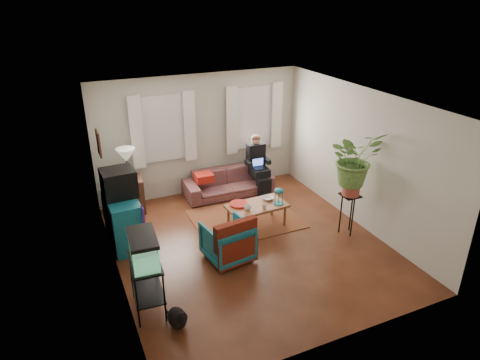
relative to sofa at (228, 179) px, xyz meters
name	(u,v)px	position (x,y,z in m)	size (l,w,h in m)	color
floor	(249,245)	(-0.46, -2.05, -0.38)	(4.50, 5.00, 0.01)	#4F2B14
ceiling	(251,100)	(-0.46, -2.05, 2.22)	(4.50, 5.00, 0.01)	white
wall_back	(200,135)	(-0.46, 0.45, 0.92)	(4.50, 0.01, 2.60)	silver
wall_front	(341,257)	(-0.46, -4.55, 0.92)	(4.50, 0.01, 2.60)	silver
wall_left	(110,203)	(-2.71, -2.05, 0.92)	(0.01, 5.00, 2.60)	silver
wall_right	(360,158)	(1.79, -2.05, 0.92)	(0.01, 5.00, 2.60)	silver
window_left	(163,128)	(-1.26, 0.43, 1.17)	(1.08, 0.04, 1.38)	white
window_right	(253,117)	(0.79, 0.43, 1.17)	(1.08, 0.04, 1.38)	white
curtains_left	(164,130)	(-1.26, 0.35, 1.17)	(1.36, 0.06, 1.50)	white
curtains_right	(255,118)	(0.79, 0.35, 1.17)	(1.36, 0.06, 1.50)	white
picture_frame	(99,143)	(-2.67, -1.20, 1.57)	(0.04, 0.32, 0.40)	#3D2616
area_rug	(245,219)	(-0.14, -1.18, -0.37)	(2.00, 1.60, 0.01)	maroon
sofa	(228,179)	(0.00, 0.00, 0.00)	(1.92, 0.76, 0.75)	brown
seated_person	(257,166)	(0.69, -0.02, 0.20)	(0.48, 0.59, 1.15)	black
side_table	(131,196)	(-2.11, 0.06, -0.02)	(0.49, 0.49, 0.72)	#3B2516
table_lamp	(127,165)	(-2.11, 0.06, 0.65)	(0.37, 0.37, 0.66)	white
dresser	(123,221)	(-2.45, -1.10, 0.07)	(0.50, 1.00, 0.90)	#105565
crt_tv	(119,183)	(-2.43, -1.00, 0.76)	(0.55, 0.50, 0.48)	black
aquarium_stand	(147,286)	(-2.46, -2.98, 0.02)	(0.40, 0.72, 0.80)	black
aquarium	(143,249)	(-2.46, -2.98, 0.63)	(0.36, 0.65, 0.42)	#7FD899
black_cat	(177,316)	(-2.19, -3.46, -0.22)	(0.25, 0.38, 0.32)	black
armchair	(227,239)	(-0.96, -2.27, -0.01)	(0.72, 0.67, 0.74)	#136674
serape_throw	(236,239)	(-0.92, -2.55, 0.15)	(0.74, 0.17, 0.61)	#9E0A0A
coffee_table	(257,216)	(-0.05, -1.52, -0.15)	(1.11, 0.61, 0.46)	brown
cup_a	(248,208)	(-0.30, -1.63, 0.13)	(0.13, 0.13, 0.10)	white
cup_b	(264,206)	(0.01, -1.69, 0.13)	(0.10, 0.10, 0.09)	beige
bowl	(268,198)	(0.25, -1.40, 0.11)	(0.22, 0.22, 0.05)	white
snack_tray	(239,204)	(-0.36, -1.39, 0.10)	(0.34, 0.34, 0.04)	#B21414
birdcage	(279,196)	(0.34, -1.64, 0.24)	(0.18, 0.18, 0.32)	#115B6B
plant_stand	(348,214)	(1.37, -2.41, 0.02)	(0.33, 0.33, 0.79)	black
potted_plant	(354,167)	(1.37, -2.41, 0.96)	(0.90, 0.78, 1.00)	#599947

